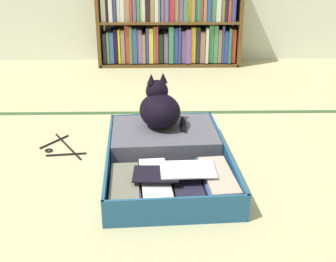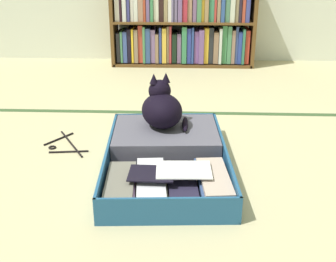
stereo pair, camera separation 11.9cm
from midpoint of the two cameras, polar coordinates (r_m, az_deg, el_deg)
The scene contains 6 objects.
ground_plane at distance 2.00m, azimuth 0.31°, elevation -7.11°, with size 10.00×10.00×0.00m, color #BFB586.
tatami_border at distance 2.86m, azimuth 1.00°, elevation 2.43°, with size 4.80×0.05×0.00m.
bookshelf at distance 4.02m, azimuth 2.85°, elevation 13.88°, with size 1.28×0.30×0.78m.
open_suitcase at distance 2.16m, azimuth 1.40°, elevation -3.15°, with size 0.63×0.95×0.12m.
black_cat at distance 2.29m, azimuth 0.74°, elevation 3.02°, with size 0.28×0.31×0.28m.
clothes_hanger at distance 2.43m, azimuth -12.00°, elevation -1.80°, with size 0.26×0.33×0.01m.
Camera 2 is at (0.12, -1.73, 1.01)m, focal length 46.53 mm.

